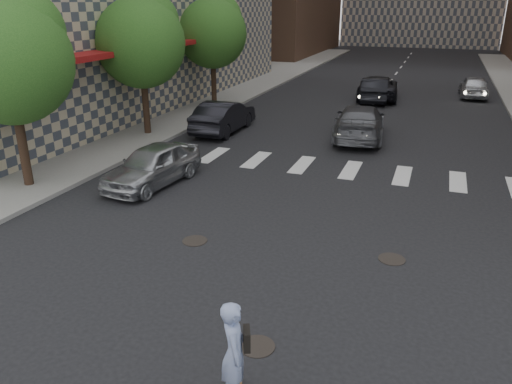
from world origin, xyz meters
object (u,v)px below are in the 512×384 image
silver_sedan (152,165)px  traffic_car_b (360,122)px  traffic_car_c (378,87)px  traffic_car_d (474,86)px  traffic_car_e (374,90)px  traffic_car_a (224,116)px  tree_a (11,55)px  tree_b (143,39)px  skateboarder (235,353)px  tree_c (214,30)px

silver_sedan → traffic_car_b: bearing=63.6°
traffic_car_c → traffic_car_d: size_ratio=1.25×
traffic_car_b → traffic_car_e: 10.09m
traffic_car_a → tree_a: bearing=72.0°
tree_b → skateboarder: bearing=-54.4°
tree_c → silver_sedan: 15.33m
traffic_car_e → traffic_car_a: bearing=54.5°
traffic_car_c → traffic_car_a: bearing=57.8°
tree_b → tree_c: 8.00m
tree_b → tree_a: bearing=-90.0°
traffic_car_a → traffic_car_b: traffic_car_b is taller
skateboarder → silver_sedan: 11.20m
tree_c → traffic_car_a: tree_c is taller
traffic_car_a → traffic_car_d: traffic_car_a is taller
traffic_car_b → traffic_car_e: size_ratio=1.19×
tree_b → traffic_car_c: bearing=56.2°
tree_a → skateboarder: size_ratio=3.37×
tree_c → tree_b: bearing=-90.0°
tree_b → traffic_car_b: (9.95, 2.86, -3.83)m
traffic_car_e → tree_b: bearing=47.5°
traffic_car_a → traffic_car_e: size_ratio=1.02×
traffic_car_a → skateboarder: bearing=114.1°
tree_a → tree_b: 8.00m
tree_a → skateboarder: bearing=-33.4°
traffic_car_a → traffic_car_c: traffic_car_a is taller
tree_a → tree_b: bearing=90.0°
tree_a → skateboarder: 13.45m
tree_b → traffic_car_a: (3.22, 1.86, -3.85)m
tree_c → skateboarder: tree_c is taller
tree_c → silver_sedan: (3.95, -14.29, -3.91)m
traffic_car_c → tree_b: bearing=50.9°
traffic_car_b → traffic_car_d: (5.67, 14.00, -0.06)m
traffic_car_a → tree_b: bearing=30.1°
silver_sedan → traffic_car_a: 8.19m
silver_sedan → traffic_car_d: size_ratio=0.98×
traffic_car_a → traffic_car_b: size_ratio=0.86×
tree_a → traffic_car_d: bearing=57.9°
tree_b → traffic_car_e: tree_b is taller
tree_c → skateboarder: bearing=-64.9°
skateboarder → tree_a: bearing=122.9°
traffic_car_a → traffic_car_d: 19.47m
traffic_car_b → traffic_car_c: bearing=-93.1°
tree_b → traffic_car_d: tree_b is taller
tree_a → traffic_car_b: size_ratio=1.17×
skateboarder → traffic_car_d: bearing=57.8°
traffic_car_d → traffic_car_b: bearing=66.4°
skateboarder → traffic_car_a: 18.62m
tree_b → tree_c: bearing=90.0°
tree_a → traffic_car_a: (3.22, 9.86, -3.85)m
tree_a → skateboarder: tree_a is taller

